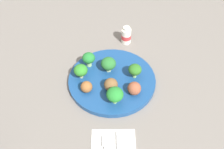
# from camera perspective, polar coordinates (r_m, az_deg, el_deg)

# --- Properties ---
(ground_plane) EXTENTS (4.00, 4.00, 0.00)m
(ground_plane) POSITION_cam_1_polar(r_m,az_deg,el_deg) (0.92, 0.00, -1.52)
(ground_plane) COLOR slate
(plate) EXTENTS (0.28, 0.28, 0.02)m
(plate) POSITION_cam_1_polar(r_m,az_deg,el_deg) (0.91, 0.00, -1.19)
(plate) COLOR navy
(plate) RESTS_ON ground_plane
(broccoli_floret_front_left) EXTENTS (0.05, 0.05, 0.06)m
(broccoli_floret_front_left) POSITION_cam_1_polar(r_m,az_deg,el_deg) (0.82, 0.58, -4.07)
(broccoli_floret_front_left) COLOR #8FC669
(broccoli_floret_front_left) RESTS_ON plate
(broccoli_floret_center) EXTENTS (0.05, 0.05, 0.05)m
(broccoli_floret_center) POSITION_cam_1_polar(r_m,az_deg,el_deg) (0.91, -0.72, 2.17)
(broccoli_floret_center) COLOR #ACBF82
(broccoli_floret_center) RESTS_ON plate
(broccoli_floret_mid_left) EXTENTS (0.04, 0.04, 0.05)m
(broccoli_floret_mid_left) POSITION_cam_1_polar(r_m,az_deg,el_deg) (0.93, -4.72, 3.25)
(broccoli_floret_mid_left) COLOR #9BCA7C
(broccoli_floret_mid_left) RESTS_ON plate
(broccoli_floret_far_rim) EXTENTS (0.04, 0.04, 0.05)m
(broccoli_floret_far_rim) POSITION_cam_1_polar(r_m,az_deg,el_deg) (0.89, -6.37, 0.62)
(broccoli_floret_far_rim) COLOR #ADB77F
(broccoli_floret_far_rim) RESTS_ON plate
(broccoli_floret_near_rim) EXTENTS (0.04, 0.04, 0.05)m
(broccoli_floret_near_rim) POSITION_cam_1_polar(r_m,az_deg,el_deg) (0.89, 4.63, 0.94)
(broccoli_floret_near_rim) COLOR #90C06E
(broccoli_floret_near_rim) RESTS_ON plate
(meatball_far_rim) EXTENTS (0.04, 0.04, 0.04)m
(meatball_far_rim) POSITION_cam_1_polar(r_m,az_deg,el_deg) (0.86, -5.16, -2.49)
(meatball_far_rim) COLOR brown
(meatball_far_rim) RESTS_ON plate
(meatball_front_right) EXTENTS (0.04, 0.04, 0.04)m
(meatball_front_right) POSITION_cam_1_polar(r_m,az_deg,el_deg) (0.86, -0.55, -2.05)
(meatball_front_right) COLOR brown
(meatball_front_right) RESTS_ON plate
(meatball_mid_left) EXTENTS (0.04, 0.04, 0.04)m
(meatball_mid_left) POSITION_cam_1_polar(r_m,az_deg,el_deg) (0.85, 4.50, -2.81)
(meatball_mid_left) COLOR brown
(meatball_mid_left) RESTS_ON plate
(yogurt_bottle) EXTENTS (0.04, 0.04, 0.07)m
(yogurt_bottle) POSITION_cam_1_polar(r_m,az_deg,el_deg) (1.04, 2.89, 7.84)
(yogurt_bottle) COLOR white
(yogurt_bottle) RESTS_ON ground_plane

